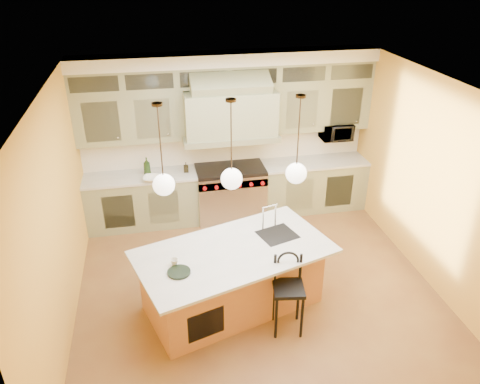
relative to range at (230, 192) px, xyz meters
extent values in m
plane|color=brown|center=(0.00, -2.14, -0.49)|extent=(5.00, 5.00, 0.00)
plane|color=white|center=(0.00, -2.14, 2.41)|extent=(5.00, 5.00, 0.00)
plane|color=gold|center=(0.00, 0.36, 0.96)|extent=(5.00, 0.00, 5.00)
plane|color=gold|center=(0.00, -4.64, 0.96)|extent=(5.00, 0.00, 5.00)
plane|color=gold|center=(-2.50, -2.14, 0.96)|extent=(0.00, 5.00, 5.00)
plane|color=gold|center=(2.50, -2.14, 0.96)|extent=(0.00, 5.00, 5.00)
cube|color=gray|center=(-1.55, 0.03, -0.04)|extent=(1.90, 0.65, 0.90)
cube|color=gray|center=(1.55, 0.03, -0.04)|extent=(1.90, 0.65, 0.90)
cube|color=silver|center=(-1.55, 0.03, 0.43)|extent=(1.90, 0.68, 0.04)
cube|color=silver|center=(1.55, 0.03, 0.43)|extent=(1.90, 0.68, 0.04)
cube|color=white|center=(0.00, 0.34, 0.73)|extent=(5.00, 0.04, 0.56)
cube|color=gray|center=(-1.62, 0.18, 1.44)|extent=(1.75, 0.35, 0.85)
cube|color=gray|center=(1.62, 0.18, 1.44)|extent=(1.75, 0.35, 0.85)
cube|color=gray|center=(0.00, 0.01, 1.46)|extent=(1.50, 0.70, 0.75)
cube|color=#727656|center=(0.00, 0.01, 1.06)|extent=(1.60, 0.76, 0.10)
cube|color=#333833|center=(0.00, 0.18, 2.04)|extent=(5.00, 0.35, 0.35)
cube|color=white|center=(0.00, 0.16, 2.31)|extent=(5.00, 0.47, 0.20)
cube|color=silver|center=(0.00, 0.01, -0.04)|extent=(1.20, 0.70, 0.90)
cube|color=black|center=(0.00, 0.01, 0.44)|extent=(1.20, 0.70, 0.06)
cube|color=silver|center=(0.00, -0.31, 0.29)|extent=(1.20, 0.06, 0.14)
cube|color=#B06E3E|center=(-0.40, -2.39, -0.05)|extent=(2.44, 1.68, 0.88)
cube|color=silver|center=(-0.39, -2.44, 0.41)|extent=(2.76, 1.99, 0.04)
cube|color=black|center=(0.26, -2.19, 0.41)|extent=(0.58, 0.55, 0.05)
cylinder|color=black|center=(0.01, -3.11, -0.18)|extent=(0.04, 0.04, 0.62)
cylinder|color=black|center=(0.33, -3.16, -0.18)|extent=(0.04, 0.04, 0.62)
cylinder|color=black|center=(0.06, -2.79, -0.18)|extent=(0.04, 0.04, 0.62)
cylinder|color=black|center=(0.38, -2.84, -0.18)|extent=(0.04, 0.04, 0.62)
cube|color=black|center=(0.20, -2.98, 0.15)|extent=(0.43, 0.43, 0.05)
torus|color=black|center=(0.22, -2.82, 0.45)|extent=(0.28, 0.07, 0.27)
imported|color=black|center=(1.95, 0.11, 0.96)|extent=(0.54, 0.37, 0.30)
imported|color=#1C3414|center=(-1.42, 0.01, 0.61)|extent=(0.14, 0.14, 0.32)
imported|color=black|center=(-0.77, 0.01, 0.54)|extent=(0.08, 0.08, 0.17)
imported|color=white|center=(-1.35, -0.22, 0.49)|extent=(0.33, 0.33, 0.07)
imported|color=silver|center=(-1.16, -2.61, 0.48)|extent=(0.10, 0.10, 0.09)
cylinder|color=#2D2319|center=(-1.20, -2.39, 2.39)|extent=(0.12, 0.12, 0.03)
cylinder|color=#2D2319|center=(-1.20, -2.39, 1.95)|extent=(0.02, 0.02, 0.93)
sphere|color=white|center=(-1.20, -2.39, 1.43)|extent=(0.26, 0.26, 0.26)
cylinder|color=#2D2319|center=(-0.40, -2.39, 2.39)|extent=(0.12, 0.12, 0.03)
cylinder|color=#2D2319|center=(-0.40, -2.39, 1.95)|extent=(0.02, 0.02, 0.93)
sphere|color=white|center=(-0.40, -2.39, 1.43)|extent=(0.26, 0.26, 0.26)
cylinder|color=#2D2319|center=(0.40, -2.39, 2.39)|extent=(0.12, 0.12, 0.03)
cylinder|color=#2D2319|center=(0.40, -2.39, 1.95)|extent=(0.02, 0.02, 0.93)
sphere|color=white|center=(0.40, -2.39, 1.43)|extent=(0.26, 0.26, 0.26)
camera|label=1|loc=(-1.27, -7.32, 3.87)|focal=35.00mm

